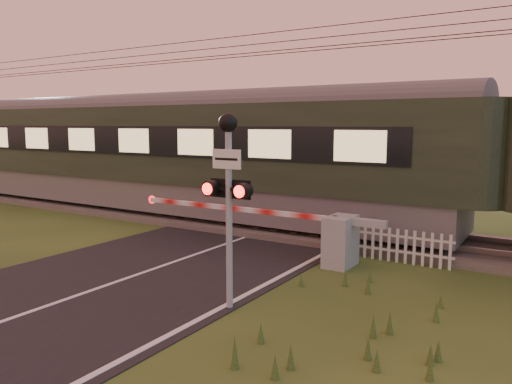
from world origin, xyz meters
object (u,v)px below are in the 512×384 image
Objects in this scene: boom_gate at (328,237)px; crossing_signal at (229,176)px; train at (510,165)px; picket_fence at (385,244)px.

crossing_signal reaches higher than boom_gate.
crossing_signal is (-3.84, -6.51, 0.08)m from train.
train reaches higher than crossing_signal.
crossing_signal is at bearing -106.80° from picket_fence.
train is at bearing 59.46° from crossing_signal.
boom_gate reaches higher than picket_fence.
train is at bearing 39.54° from boom_gate.
picket_fence is at bearing 73.20° from crossing_signal.
train reaches higher than picket_fence.
crossing_signal is (-0.33, -3.61, 1.75)m from boom_gate.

